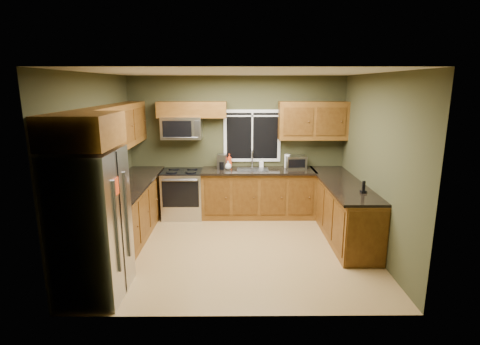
{
  "coord_description": "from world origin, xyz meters",
  "views": [
    {
      "loc": [
        0.01,
        -5.51,
        2.53
      ],
      "look_at": [
        0.05,
        0.35,
        1.15
      ],
      "focal_mm": 28.0,
      "sensor_mm": 36.0,
      "label": 1
    }
  ],
  "objects_px": {
    "kettle": "(222,162)",
    "cordless_phone": "(363,189)",
    "coffee_maker": "(222,162)",
    "soap_bottle_a": "(229,161)",
    "microwave": "(182,128)",
    "paper_towel_roll": "(287,161)",
    "soap_bottle_b": "(261,163)",
    "refrigerator": "(91,225)",
    "toaster_oven": "(296,162)",
    "soap_bottle_c": "(228,165)",
    "range": "(183,193)"
  },
  "relations": [
    {
      "from": "refrigerator",
      "to": "soap_bottle_b",
      "type": "xyz_separation_m",
      "value": [
        2.22,
        3.0,
        0.13
      ]
    },
    {
      "from": "kettle",
      "to": "coffee_maker",
      "type": "bearing_deg",
      "value": -84.4
    },
    {
      "from": "range",
      "to": "soap_bottle_c",
      "type": "distance_m",
      "value": 1.04
    },
    {
      "from": "cordless_phone",
      "to": "soap_bottle_a",
      "type": "bearing_deg",
      "value": 138.69
    },
    {
      "from": "soap_bottle_b",
      "to": "soap_bottle_c",
      "type": "height_order",
      "value": "soap_bottle_b"
    },
    {
      "from": "toaster_oven",
      "to": "coffee_maker",
      "type": "bearing_deg",
      "value": -177.99
    },
    {
      "from": "range",
      "to": "toaster_oven",
      "type": "height_order",
      "value": "toaster_oven"
    },
    {
      "from": "refrigerator",
      "to": "cordless_phone",
      "type": "bearing_deg",
      "value": 18.09
    },
    {
      "from": "kettle",
      "to": "cordless_phone",
      "type": "xyz_separation_m",
      "value": [
        2.2,
        -1.73,
        -0.07
      ]
    },
    {
      "from": "soap_bottle_c",
      "to": "cordless_phone",
      "type": "bearing_deg",
      "value": -37.72
    },
    {
      "from": "microwave",
      "to": "toaster_oven",
      "type": "height_order",
      "value": "microwave"
    },
    {
      "from": "kettle",
      "to": "cordless_phone",
      "type": "bearing_deg",
      "value": -38.09
    },
    {
      "from": "soap_bottle_b",
      "to": "toaster_oven",
      "type": "bearing_deg",
      "value": -7.13
    },
    {
      "from": "refrigerator",
      "to": "soap_bottle_c",
      "type": "relative_size",
      "value": 10.79
    },
    {
      "from": "refrigerator",
      "to": "toaster_oven",
      "type": "height_order",
      "value": "refrigerator"
    },
    {
      "from": "microwave",
      "to": "cordless_phone",
      "type": "bearing_deg",
      "value": -30.1
    },
    {
      "from": "soap_bottle_a",
      "to": "cordless_phone",
      "type": "xyz_separation_m",
      "value": [
        2.06,
        -1.81,
        -0.08
      ]
    },
    {
      "from": "kettle",
      "to": "soap_bottle_c",
      "type": "height_order",
      "value": "kettle"
    },
    {
      "from": "refrigerator",
      "to": "coffee_maker",
      "type": "xyz_separation_m",
      "value": [
        1.45,
        2.87,
        0.17
      ]
    },
    {
      "from": "microwave",
      "to": "soap_bottle_a",
      "type": "bearing_deg",
      "value": 5.98
    },
    {
      "from": "microwave",
      "to": "kettle",
      "type": "xyz_separation_m",
      "value": [
        0.75,
        0.01,
        -0.67
      ]
    },
    {
      "from": "paper_towel_roll",
      "to": "soap_bottle_c",
      "type": "bearing_deg",
      "value": -171.18
    },
    {
      "from": "coffee_maker",
      "to": "soap_bottle_c",
      "type": "xyz_separation_m",
      "value": [
        0.12,
        -0.07,
        -0.05
      ]
    },
    {
      "from": "kettle",
      "to": "paper_towel_roll",
      "type": "relative_size",
      "value": 0.91
    },
    {
      "from": "microwave",
      "to": "soap_bottle_b",
      "type": "relative_size",
      "value": 4.46
    },
    {
      "from": "refrigerator",
      "to": "paper_towel_roll",
      "type": "xyz_separation_m",
      "value": [
        2.73,
        2.98,
        0.17
      ]
    },
    {
      "from": "cordless_phone",
      "to": "soap_bottle_b",
      "type": "bearing_deg",
      "value": 128.29
    },
    {
      "from": "refrigerator",
      "to": "soap_bottle_c",
      "type": "bearing_deg",
      "value": 60.77
    },
    {
      "from": "soap_bottle_b",
      "to": "soap_bottle_c",
      "type": "distance_m",
      "value": 0.68
    },
    {
      "from": "soap_bottle_a",
      "to": "soap_bottle_b",
      "type": "relative_size",
      "value": 1.57
    },
    {
      "from": "paper_towel_roll",
      "to": "soap_bottle_b",
      "type": "bearing_deg",
      "value": 177.74
    },
    {
      "from": "paper_towel_roll",
      "to": "soap_bottle_a",
      "type": "relative_size",
      "value": 1.08
    },
    {
      "from": "soap_bottle_a",
      "to": "soap_bottle_b",
      "type": "xyz_separation_m",
      "value": [
        0.63,
        0.0,
        -0.05
      ]
    },
    {
      "from": "paper_towel_roll",
      "to": "toaster_oven",
      "type": "bearing_deg",
      "value": -21.81
    },
    {
      "from": "range",
      "to": "cordless_phone",
      "type": "height_order",
      "value": "cordless_phone"
    },
    {
      "from": "soap_bottle_b",
      "to": "cordless_phone",
      "type": "height_order",
      "value": "cordless_phone"
    },
    {
      "from": "microwave",
      "to": "soap_bottle_c",
      "type": "bearing_deg",
      "value": -6.87
    },
    {
      "from": "soap_bottle_b",
      "to": "range",
      "type": "bearing_deg",
      "value": -171.44
    },
    {
      "from": "microwave",
      "to": "soap_bottle_c",
      "type": "xyz_separation_m",
      "value": [
        0.88,
        -0.11,
        -0.71
      ]
    },
    {
      "from": "soap_bottle_a",
      "to": "cordless_phone",
      "type": "relative_size",
      "value": 1.46
    },
    {
      "from": "coffee_maker",
      "to": "soap_bottle_b",
      "type": "relative_size",
      "value": 1.66
    },
    {
      "from": "coffee_maker",
      "to": "soap_bottle_a",
      "type": "xyz_separation_m",
      "value": [
        0.14,
        0.13,
        0.0
      ]
    },
    {
      "from": "microwave",
      "to": "soap_bottle_c",
      "type": "relative_size",
      "value": 4.56
    },
    {
      "from": "range",
      "to": "cordless_phone",
      "type": "relative_size",
      "value": 5.1
    },
    {
      "from": "toaster_oven",
      "to": "soap_bottle_a",
      "type": "xyz_separation_m",
      "value": [
        -1.3,
        0.08,
        0.01
      ]
    },
    {
      "from": "microwave",
      "to": "paper_towel_roll",
      "type": "xyz_separation_m",
      "value": [
        2.04,
        0.07,
        -0.66
      ]
    },
    {
      "from": "refrigerator",
      "to": "microwave",
      "type": "relative_size",
      "value": 2.37
    },
    {
      "from": "cordless_phone",
      "to": "soap_bottle_c",
      "type": "bearing_deg",
      "value": 142.28
    },
    {
      "from": "paper_towel_roll",
      "to": "cordless_phone",
      "type": "bearing_deg",
      "value": -62.78
    },
    {
      "from": "microwave",
      "to": "coffee_maker",
      "type": "distance_m",
      "value": 1.0
    }
  ]
}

